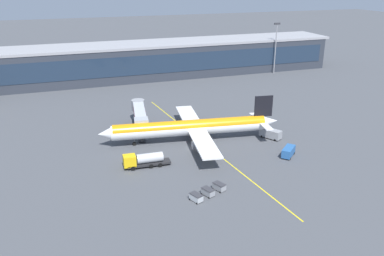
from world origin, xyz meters
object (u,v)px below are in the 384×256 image
at_px(main_airliner, 191,127).
at_px(crew_van, 288,151).
at_px(lavatory_truck, 271,133).
at_px(baggage_cart_0, 196,197).
at_px(baggage_cart_2, 219,187).
at_px(fuel_tanker, 144,160).
at_px(baggage_cart_1, 208,192).

xyz_separation_m(main_airliner, crew_van, (19.05, -16.90, -2.57)).
xyz_separation_m(lavatory_truck, baggage_cart_0, (-30.01, -23.58, -0.64)).
relative_size(crew_van, lavatory_truck, 0.83).
bearing_deg(crew_van, baggage_cart_2, -156.92).
bearing_deg(baggage_cart_0, fuel_tanker, 109.19).
relative_size(main_airliner, crew_van, 9.39).
xyz_separation_m(crew_van, baggage_cart_0, (-28.14, -11.90, -0.53)).
bearing_deg(baggage_cart_2, baggage_cart_1, -157.65).
distance_m(main_airliner, lavatory_truck, 21.71).
relative_size(crew_van, baggage_cart_0, 1.69).
height_order(crew_van, lavatory_truck, lavatory_truck).
bearing_deg(baggage_cart_1, crew_van, 23.00).
bearing_deg(baggage_cart_0, main_airliner, 72.49).
bearing_deg(fuel_tanker, main_airliner, 35.13).
relative_size(lavatory_truck, baggage_cart_0, 2.03).
relative_size(main_airliner, fuel_tanker, 4.40).
bearing_deg(baggage_cart_2, crew_van, 23.08).
bearing_deg(fuel_tanker, baggage_cart_0, -70.81).
distance_m(lavatory_truck, baggage_cart_0, 38.17).
relative_size(baggage_cart_1, baggage_cart_2, 1.00).
bearing_deg(fuel_tanker, crew_van, -10.05).
height_order(baggage_cart_1, baggage_cart_2, same).
distance_m(main_airliner, baggage_cart_1, 28.43).
distance_m(main_airliner, baggage_cart_2, 26.74).
distance_m(lavatory_truck, baggage_cart_1, 35.10).
bearing_deg(baggage_cart_0, baggage_cart_1, 22.35).
relative_size(crew_van, baggage_cart_1, 1.69).
bearing_deg(lavatory_truck, crew_van, -99.13).
bearing_deg(baggage_cart_2, fuel_tanker, 128.05).
bearing_deg(lavatory_truck, baggage_cart_2, -138.73).
distance_m(fuel_tanker, baggage_cart_0, 19.08).
distance_m(baggage_cart_0, baggage_cart_2, 6.40).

